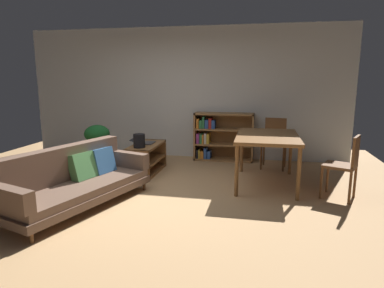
{
  "coord_description": "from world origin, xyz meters",
  "views": [
    {
      "loc": [
        1.6,
        -4.24,
        1.66
      ],
      "look_at": [
        0.66,
        0.41,
        0.73
      ],
      "focal_mm": 31.22,
      "sensor_mm": 36.0,
      "label": 1
    }
  ],
  "objects_px": {
    "media_console": "(146,159)",
    "open_laptop": "(144,142)",
    "dining_chair_near": "(345,163)",
    "bookshelf": "(219,136)",
    "fabric_couch": "(75,180)",
    "desk_speaker": "(139,141)",
    "dining_chair_far": "(274,139)",
    "dining_table": "(267,140)",
    "potted_floor_plant": "(97,140)"
  },
  "relations": [
    {
      "from": "media_console",
      "to": "open_laptop",
      "type": "height_order",
      "value": "open_laptop"
    },
    {
      "from": "dining_chair_near",
      "to": "bookshelf",
      "type": "height_order",
      "value": "bookshelf"
    },
    {
      "from": "media_console",
      "to": "open_laptop",
      "type": "xyz_separation_m",
      "value": [
        -0.07,
        0.1,
        0.28
      ]
    },
    {
      "from": "open_laptop",
      "to": "dining_chair_near",
      "type": "height_order",
      "value": "dining_chair_near"
    },
    {
      "from": "fabric_couch",
      "to": "desk_speaker",
      "type": "distance_m",
      "value": 1.48
    },
    {
      "from": "desk_speaker",
      "to": "dining_chair_near",
      "type": "bearing_deg",
      "value": -8.35
    },
    {
      "from": "desk_speaker",
      "to": "dining_chair_far",
      "type": "relative_size",
      "value": 0.25
    },
    {
      "from": "desk_speaker",
      "to": "dining_table",
      "type": "relative_size",
      "value": 0.16
    },
    {
      "from": "fabric_couch",
      "to": "dining_chair_near",
      "type": "distance_m",
      "value": 3.66
    },
    {
      "from": "potted_floor_plant",
      "to": "bookshelf",
      "type": "bearing_deg",
      "value": 34.1
    },
    {
      "from": "dining_table",
      "to": "bookshelf",
      "type": "height_order",
      "value": "bookshelf"
    },
    {
      "from": "open_laptop",
      "to": "dining_chair_near",
      "type": "distance_m",
      "value": 3.32
    },
    {
      "from": "bookshelf",
      "to": "desk_speaker",
      "type": "bearing_deg",
      "value": -128.19
    },
    {
      "from": "media_console",
      "to": "dining_table",
      "type": "xyz_separation_m",
      "value": [
        2.09,
        -0.28,
        0.47
      ]
    },
    {
      "from": "desk_speaker",
      "to": "potted_floor_plant",
      "type": "distance_m",
      "value": 0.85
    },
    {
      "from": "dining_chair_near",
      "to": "dining_chair_far",
      "type": "relative_size",
      "value": 0.97
    },
    {
      "from": "open_laptop",
      "to": "desk_speaker",
      "type": "xyz_separation_m",
      "value": [
        0.05,
        -0.38,
        0.1
      ]
    },
    {
      "from": "fabric_couch",
      "to": "dining_chair_far",
      "type": "relative_size",
      "value": 2.36
    },
    {
      "from": "open_laptop",
      "to": "desk_speaker",
      "type": "distance_m",
      "value": 0.39
    },
    {
      "from": "fabric_couch",
      "to": "bookshelf",
      "type": "xyz_separation_m",
      "value": [
        1.56,
        2.9,
        0.14
      ]
    },
    {
      "from": "dining_table",
      "to": "dining_chair_far",
      "type": "distance_m",
      "value": 1.11
    },
    {
      "from": "media_console",
      "to": "potted_floor_plant",
      "type": "xyz_separation_m",
      "value": [
        -0.85,
        -0.15,
        0.33
      ]
    },
    {
      "from": "desk_speaker",
      "to": "potted_floor_plant",
      "type": "relative_size",
      "value": 0.27
    },
    {
      "from": "media_console",
      "to": "desk_speaker",
      "type": "relative_size",
      "value": 4.5
    },
    {
      "from": "open_laptop",
      "to": "potted_floor_plant",
      "type": "distance_m",
      "value": 0.82
    },
    {
      "from": "open_laptop",
      "to": "dining_table",
      "type": "relative_size",
      "value": 0.29
    },
    {
      "from": "desk_speaker",
      "to": "dining_table",
      "type": "height_order",
      "value": "dining_table"
    },
    {
      "from": "dining_table",
      "to": "desk_speaker",
      "type": "bearing_deg",
      "value": -179.84
    },
    {
      "from": "dining_table",
      "to": "bookshelf",
      "type": "xyz_separation_m",
      "value": [
        -0.92,
        1.5,
        -0.23
      ]
    },
    {
      "from": "fabric_couch",
      "to": "media_console",
      "type": "relative_size",
      "value": 2.11
    },
    {
      "from": "open_laptop",
      "to": "desk_speaker",
      "type": "relative_size",
      "value": 1.79
    },
    {
      "from": "fabric_couch",
      "to": "dining_chair_near",
      "type": "height_order",
      "value": "dining_chair_near"
    },
    {
      "from": "desk_speaker",
      "to": "dining_chair_near",
      "type": "height_order",
      "value": "dining_chair_near"
    },
    {
      "from": "potted_floor_plant",
      "to": "dining_table",
      "type": "height_order",
      "value": "potted_floor_plant"
    },
    {
      "from": "fabric_couch",
      "to": "dining_chair_far",
      "type": "height_order",
      "value": "dining_chair_far"
    },
    {
      "from": "media_console",
      "to": "open_laptop",
      "type": "relative_size",
      "value": 2.51
    },
    {
      "from": "bookshelf",
      "to": "dining_chair_near",
      "type": "bearing_deg",
      "value": -44.89
    },
    {
      "from": "desk_speaker",
      "to": "potted_floor_plant",
      "type": "bearing_deg",
      "value": 170.8
    },
    {
      "from": "media_console",
      "to": "desk_speaker",
      "type": "bearing_deg",
      "value": -93.61
    },
    {
      "from": "fabric_couch",
      "to": "dining_chair_far",
      "type": "xyz_separation_m",
      "value": [
        2.65,
        2.49,
        0.19
      ]
    },
    {
      "from": "fabric_couch",
      "to": "desk_speaker",
      "type": "bearing_deg",
      "value": 74.74
    },
    {
      "from": "fabric_couch",
      "to": "dining_chair_far",
      "type": "distance_m",
      "value": 3.64
    },
    {
      "from": "dining_chair_far",
      "to": "fabric_couch",
      "type": "bearing_deg",
      "value": -136.78
    },
    {
      "from": "open_laptop",
      "to": "potted_floor_plant",
      "type": "height_order",
      "value": "potted_floor_plant"
    },
    {
      "from": "open_laptop",
      "to": "bookshelf",
      "type": "bearing_deg",
      "value": 42.28
    },
    {
      "from": "fabric_couch",
      "to": "bookshelf",
      "type": "bearing_deg",
      "value": 61.69
    },
    {
      "from": "desk_speaker",
      "to": "bookshelf",
      "type": "height_order",
      "value": "bookshelf"
    },
    {
      "from": "desk_speaker",
      "to": "bookshelf",
      "type": "relative_size",
      "value": 0.19
    },
    {
      "from": "dining_chair_far",
      "to": "desk_speaker",
      "type": "bearing_deg",
      "value": -154.35
    },
    {
      "from": "potted_floor_plant",
      "to": "dining_chair_near",
      "type": "bearing_deg",
      "value": -8.53
    }
  ]
}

